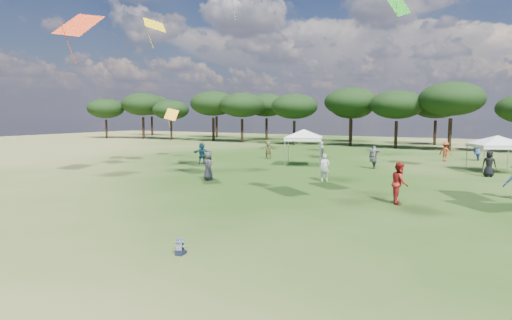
{
  "coord_description": "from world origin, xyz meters",
  "views": [
    {
      "loc": [
        7.35,
        -7.42,
        4.05
      ],
      "look_at": [
        -0.07,
        6.0,
        2.39
      ],
      "focal_mm": 30.0,
      "sensor_mm": 36.0,
      "label": 1
    }
  ],
  "objects": [
    {
      "name": "tree_line",
      "position": [
        2.39,
        47.41,
        5.42
      ],
      "size": [
        108.78,
        17.63,
        7.77
      ],
      "color": "black",
      "rests_on": "ground"
    },
    {
      "name": "festival_crowd",
      "position": [
        1.06,
        24.44,
        0.88
      ],
      "size": [
        31.54,
        23.65,
        1.9
      ],
      "color": "navy",
      "rests_on": "ground"
    },
    {
      "name": "toddler",
      "position": [
        -0.35,
        1.98,
        0.22
      ],
      "size": [
        0.36,
        0.39,
        0.49
      ],
      "rotation": [
        0.0,
        0.0,
        0.22
      ],
      "color": "black",
      "rests_on": "ground"
    },
    {
      "name": "tent_left",
      "position": [
        -5.5,
        23.47,
        2.73
      ],
      "size": [
        5.35,
        5.35,
        3.16
      ],
      "rotation": [
        0.0,
        0.0,
        0.33
      ],
      "color": "gray",
      "rests_on": "ground"
    },
    {
      "name": "tent_right",
      "position": [
        7.7,
        26.4,
        2.44
      ],
      "size": [
        5.66,
        5.66,
        2.87
      ],
      "rotation": [
        0.0,
        0.0,
        0.42
      ],
      "color": "gray",
      "rests_on": "ground"
    },
    {
      "name": "ground",
      "position": [
        0.0,
        0.0,
        0.0
      ],
      "size": [
        140.0,
        140.0,
        0.0
      ],
      "primitive_type": "plane",
      "color": "#294916",
      "rests_on": "ground"
    }
  ]
}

